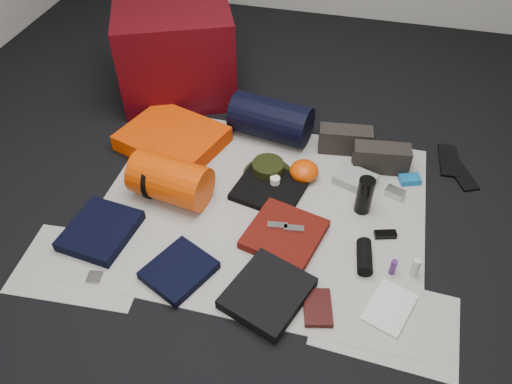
% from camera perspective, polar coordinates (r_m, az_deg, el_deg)
% --- Properties ---
extents(floor, '(4.50, 4.50, 0.02)m').
position_cam_1_polar(floor, '(2.52, 0.63, -1.98)').
color(floor, black).
rests_on(floor, ground).
extents(newspaper_mat, '(1.60, 1.30, 0.01)m').
position_cam_1_polar(newspaper_mat, '(2.51, 0.63, -1.78)').
color(newspaper_mat, silver).
rests_on(newspaper_mat, floor).
extents(newspaper_sheet_front_left, '(0.61, 0.44, 0.00)m').
position_cam_1_polar(newspaper_sheet_front_left, '(2.41, -19.23, -7.95)').
color(newspaper_sheet_front_left, silver).
rests_on(newspaper_sheet_front_left, floor).
extents(newspaper_sheet_front_right, '(0.60, 0.43, 0.00)m').
position_cam_1_polar(newspaper_sheet_front_right, '(2.19, 14.64, -14.05)').
color(newspaper_sheet_front_right, silver).
rests_on(newspaper_sheet_front_right, floor).
extents(red_cabinet, '(0.84, 0.78, 0.56)m').
position_cam_1_polar(red_cabinet, '(3.21, -9.12, 15.44)').
color(red_cabinet, '#4A050C').
rests_on(red_cabinet, floor).
extents(sleeping_pad, '(0.63, 0.57, 0.10)m').
position_cam_1_polar(sleeping_pad, '(2.88, -9.51, 6.05)').
color(sleeping_pad, '#F44002').
rests_on(sleeping_pad, newspaper_mat).
extents(stuff_sack, '(0.42, 0.29, 0.23)m').
position_cam_1_polar(stuff_sack, '(2.52, -9.76, 1.37)').
color(stuff_sack, '#D93D03').
rests_on(stuff_sack, newspaper_mat).
extents(sack_strap_left, '(0.02, 0.22, 0.22)m').
position_cam_1_polar(sack_strap_left, '(2.56, -11.81, 1.63)').
color(sack_strap_left, black).
rests_on(sack_strap_left, newspaper_mat).
extents(sack_strap_right, '(0.03, 0.22, 0.22)m').
position_cam_1_polar(sack_strap_right, '(2.49, -7.61, 0.88)').
color(sack_strap_right, black).
rests_on(sack_strap_right, newspaper_mat).
extents(navy_duffel, '(0.48, 0.31, 0.24)m').
position_cam_1_polar(navy_duffel, '(2.87, 1.70, 8.33)').
color(navy_duffel, black).
rests_on(navy_duffel, newspaper_mat).
extents(boonie_brim, '(0.33, 0.33, 0.01)m').
position_cam_1_polar(boonie_brim, '(2.68, 1.36, 2.05)').
color(boonie_brim, black).
rests_on(boonie_brim, newspaper_mat).
extents(boonie_crown, '(0.17, 0.17, 0.08)m').
position_cam_1_polar(boonie_crown, '(2.65, 1.38, 2.71)').
color(boonie_crown, black).
rests_on(boonie_crown, boonie_brim).
extents(hiking_boot_left, '(0.30, 0.14, 0.15)m').
position_cam_1_polar(hiking_boot_left, '(2.83, 10.14, 5.89)').
color(hiking_boot_left, '#28231F').
rests_on(hiking_boot_left, newspaper_mat).
extents(hiking_boot_right, '(0.31, 0.15, 0.15)m').
position_cam_1_polar(hiking_boot_right, '(2.75, 14.11, 3.79)').
color(hiking_boot_right, '#28231F').
rests_on(hiking_boot_right, newspaper_mat).
extents(flip_flop_left, '(0.11, 0.27, 0.01)m').
position_cam_1_polar(flip_flop_left, '(2.96, 21.16, 3.39)').
color(flip_flop_left, black).
rests_on(flip_flop_left, floor).
extents(flip_flop_right, '(0.18, 0.25, 0.01)m').
position_cam_1_polar(flip_flop_right, '(2.90, 22.43, 1.79)').
color(flip_flop_right, black).
rests_on(flip_flop_right, floor).
extents(trousers_navy_a, '(0.33, 0.36, 0.05)m').
position_cam_1_polar(trousers_navy_a, '(2.48, -17.34, -4.22)').
color(trousers_navy_a, black).
rests_on(trousers_navy_a, newspaper_mat).
extents(trousers_navy_b, '(0.34, 0.36, 0.04)m').
position_cam_1_polar(trousers_navy_b, '(2.25, -8.78, -8.84)').
color(trousers_navy_b, black).
rests_on(trousers_navy_b, newspaper_mat).
extents(trousers_charcoal, '(0.40, 0.42, 0.05)m').
position_cam_1_polar(trousers_charcoal, '(2.16, 1.33, -11.47)').
color(trousers_charcoal, black).
rests_on(trousers_charcoal, newspaper_mat).
extents(black_tshirt, '(0.39, 0.37, 0.03)m').
position_cam_1_polar(black_tshirt, '(2.58, 1.60, 0.42)').
color(black_tshirt, black).
rests_on(black_tshirt, newspaper_mat).
extents(red_shirt, '(0.40, 0.40, 0.04)m').
position_cam_1_polar(red_shirt, '(2.36, 3.28, -4.82)').
color(red_shirt, '#570F09').
rests_on(red_shirt, newspaper_mat).
extents(orange_stuff_sack, '(0.18, 0.18, 0.10)m').
position_cam_1_polar(orange_stuff_sack, '(2.64, 5.51, 2.41)').
color(orange_stuff_sack, '#D93D03').
rests_on(orange_stuff_sack, newspaper_mat).
extents(first_aid_pouch, '(0.24, 0.21, 0.05)m').
position_cam_1_polar(first_aid_pouch, '(2.67, 11.26, 1.46)').
color(first_aid_pouch, gray).
rests_on(first_aid_pouch, newspaper_mat).
extents(water_bottle, '(0.10, 0.10, 0.20)m').
position_cam_1_polar(water_bottle, '(2.48, 12.30, -0.38)').
color(water_bottle, black).
rests_on(water_bottle, newspaper_mat).
extents(speaker, '(0.09, 0.18, 0.07)m').
position_cam_1_polar(speaker, '(2.31, 12.28, -7.24)').
color(speaker, black).
rests_on(speaker, newspaper_mat).
extents(compact_camera, '(0.11, 0.09, 0.04)m').
position_cam_1_polar(compact_camera, '(2.65, 15.58, -0.09)').
color(compact_camera, '#B2B2B7').
rests_on(compact_camera, newspaper_mat).
extents(cyan_case, '(0.12, 0.10, 0.03)m').
position_cam_1_polar(cyan_case, '(2.75, 17.16, 1.38)').
color(cyan_case, '#1063A0').
rests_on(cyan_case, newspaper_mat).
extents(toiletry_purple, '(0.03, 0.03, 0.08)m').
position_cam_1_polar(toiletry_purple, '(2.30, 15.39, -8.27)').
color(toiletry_purple, '#4F226F').
rests_on(toiletry_purple, newspaper_mat).
extents(toiletry_clear, '(0.04, 0.04, 0.10)m').
position_cam_1_polar(toiletry_clear, '(2.31, 17.75, -8.23)').
color(toiletry_clear, silver).
rests_on(toiletry_clear, newspaper_mat).
extents(paperback_book, '(0.15, 0.20, 0.02)m').
position_cam_1_polar(paperback_book, '(2.15, 7.05, -12.97)').
color(paperback_book, black).
rests_on(paperback_book, newspaper_mat).
extents(map_booklet, '(0.24, 0.28, 0.01)m').
position_cam_1_polar(map_booklet, '(2.21, 15.03, -12.61)').
color(map_booklet, silver).
rests_on(map_booklet, newspaper_mat).
extents(map_printout, '(0.13, 0.16, 0.01)m').
position_cam_1_polar(map_printout, '(2.21, 14.87, -12.85)').
color(map_printout, silver).
rests_on(map_printout, newspaper_mat).
extents(sunglasses, '(0.11, 0.07, 0.03)m').
position_cam_1_polar(sunglasses, '(2.45, 14.55, -4.71)').
color(sunglasses, black).
rests_on(sunglasses, newspaper_mat).
extents(key_cluster, '(0.07, 0.07, 0.01)m').
position_cam_1_polar(key_cluster, '(2.34, -17.96, -9.24)').
color(key_cluster, '#B2B2B7').
rests_on(key_cluster, newspaper_mat).
extents(tape_roll, '(0.05, 0.05, 0.04)m').
position_cam_1_polar(tape_roll, '(2.58, 2.19, 1.34)').
color(tape_roll, white).
rests_on(tape_roll, black_tshirt).
extents(energy_bar_a, '(0.10, 0.05, 0.01)m').
position_cam_1_polar(energy_bar_a, '(2.36, 2.46, -3.83)').
color(energy_bar_a, '#B2B2B7').
rests_on(energy_bar_a, red_shirt).
extents(energy_bar_b, '(0.10, 0.05, 0.01)m').
position_cam_1_polar(energy_bar_b, '(2.35, 4.37, -4.18)').
color(energy_bar_b, '#B2B2B7').
rests_on(energy_bar_b, red_shirt).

